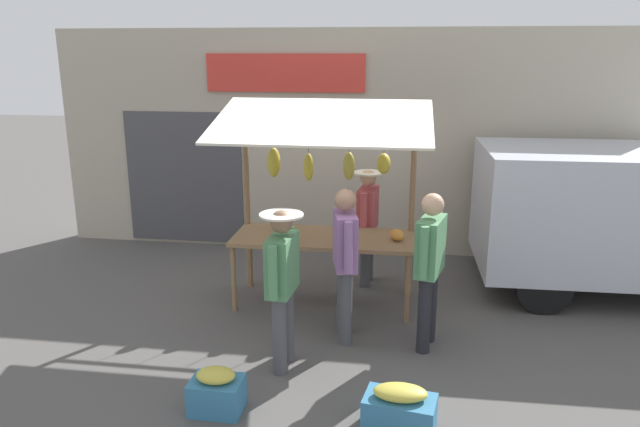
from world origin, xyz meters
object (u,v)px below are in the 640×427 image
(vendor_with_sunhat, at_px, (368,218))
(produce_crate_near, at_px, (217,392))
(shopper_with_ponytail, at_px, (345,254))
(produce_crate_side, at_px, (400,410))
(shopper_in_grey_tee, at_px, (430,260))
(market_stall, at_px, (324,183))
(shopper_in_striped_shirt, at_px, (282,277))

(vendor_with_sunhat, xyz_separation_m, produce_crate_near, (1.09, 3.20, -0.74))
(shopper_with_ponytail, xyz_separation_m, produce_crate_side, (-0.63, 1.59, -0.80))
(shopper_in_grey_tee, bearing_deg, produce_crate_near, 143.15)
(market_stall, relative_size, produce_crate_near, 5.41)
(shopper_with_ponytail, height_order, shopper_in_grey_tee, same)
(shopper_in_striped_shirt, distance_m, shopper_in_grey_tee, 1.56)
(market_stall, xyz_separation_m, produce_crate_near, (0.61, 2.48, -1.35))
(shopper_with_ponytail, bearing_deg, shopper_in_striped_shirt, 130.68)
(shopper_with_ponytail, xyz_separation_m, produce_crate_near, (0.96, 1.55, -0.80))
(produce_crate_near, distance_m, produce_crate_side, 1.60)
(shopper_in_striped_shirt, bearing_deg, produce_crate_side, -122.65)
(shopper_in_grey_tee, relative_size, produce_crate_side, 2.64)
(vendor_with_sunhat, bearing_deg, shopper_in_grey_tee, 30.40)
(shopper_with_ponytail, relative_size, produce_crate_near, 3.66)
(shopper_in_grey_tee, distance_m, produce_crate_near, 2.51)
(market_stall, distance_m, shopper_in_grey_tee, 1.69)
(produce_crate_side, bearing_deg, vendor_with_sunhat, -81.17)
(market_stall, relative_size, produce_crate_side, 3.90)
(produce_crate_near, height_order, produce_crate_side, produce_crate_side)
(vendor_with_sunhat, relative_size, shopper_in_grey_tee, 0.93)
(shopper_with_ponytail, distance_m, shopper_in_grey_tee, 0.89)
(market_stall, relative_size, shopper_in_grey_tee, 1.48)
(shopper_in_grey_tee, xyz_separation_m, produce_crate_side, (0.26, 1.53, -0.80))
(shopper_with_ponytail, bearing_deg, shopper_in_grey_tee, -106.14)
(produce_crate_near, bearing_deg, market_stall, -103.71)
(vendor_with_sunhat, height_order, produce_crate_side, vendor_with_sunhat)
(vendor_with_sunhat, relative_size, shopper_in_striped_shirt, 0.97)
(shopper_in_grey_tee, relative_size, produce_crate_near, 3.66)
(market_stall, xyz_separation_m, shopper_in_striped_shirt, (0.18, 1.64, -0.57))
(shopper_with_ponytail, height_order, produce_crate_near, shopper_with_ponytail)
(shopper_with_ponytail, xyz_separation_m, shopper_in_grey_tee, (-0.89, 0.06, 0.00))
(market_stall, bearing_deg, vendor_with_sunhat, -124.14)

